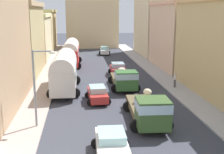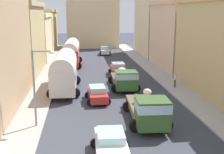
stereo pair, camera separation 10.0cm
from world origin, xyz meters
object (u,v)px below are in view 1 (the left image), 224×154
cargo_truck_0 (149,109)px  car_1 (105,51)px  car_0 (118,69)px  parked_bus_1 (71,52)px  car_2 (111,144)px  cargo_truck_1 (124,79)px  car_3 (97,94)px  pedestrian_1 (175,79)px  streetlamp_near (37,82)px  parked_bus_0 (65,70)px

cargo_truck_0 → car_1: 36.99m
cargo_truck_0 → car_0: 17.91m
parked_bus_1 → car_2: parked_bus_1 is taller
cargo_truck_1 → car_3: (-3.18, -3.93, -0.46)m
cargo_truck_1 → pedestrian_1: bearing=-1.7°
cargo_truck_0 → car_3: cargo_truck_0 is taller
cargo_truck_1 → streetlamp_near: (-7.79, -9.88, 2.25)m
cargo_truck_0 → pedestrian_1: cargo_truck_0 is taller
parked_bus_1 → cargo_truck_1: 16.24m
streetlamp_near → car_0: bearing=65.0°
streetlamp_near → parked_bus_0: bearing=82.0°
car_3 → cargo_truck_1: bearing=51.0°
cargo_truck_1 → car_2: 15.17m
parked_bus_1 → cargo_truck_0: (6.20, -25.42, -0.93)m
car_1 → streetlamp_near: 37.47m
cargo_truck_1 → streetlamp_near: 12.78m
car_0 → streetlamp_near: streetlamp_near is taller
parked_bus_1 → car_0: (6.31, -7.52, -1.40)m
car_2 → pedestrian_1: (8.67, 14.69, 0.25)m
streetlamp_near → car_2: bearing=-46.5°
cargo_truck_1 → pedestrian_1: (5.59, -0.17, -0.16)m
cargo_truck_0 → parked_bus_1: bearing=103.7°
car_1 → car_0: bearing=-89.8°
cargo_truck_1 → car_3: 5.07m
parked_bus_1 → car_3: parked_bus_1 is taller
parked_bus_0 → streetlamp_near: 10.30m
car_0 → car_3: 11.99m
parked_bus_0 → cargo_truck_1: bearing=-2.3°
parked_bus_1 → cargo_truck_0: bearing=-76.3°
cargo_truck_1 → car_0: 7.56m
parked_bus_1 → cargo_truck_1: (5.99, -15.06, -1.01)m
parked_bus_1 → streetlamp_near: 25.03m
car_3 → car_1: bearing=83.6°
car_3 → pedestrian_1: pedestrian_1 is taller
cargo_truck_0 → cargo_truck_1: bearing=91.1°
parked_bus_0 → car_0: parked_bus_0 is taller
parked_bus_0 → car_1: 27.22m
parked_bus_1 → cargo_truck_1: bearing=-68.3°
streetlamp_near → cargo_truck_1: bearing=51.7°
parked_bus_0 → cargo_truck_0: parked_bus_0 is taller
parked_bus_0 → parked_bus_1: size_ratio=0.95×
car_3 → car_0: bearing=73.1°
cargo_truck_0 → car_3: (-3.38, 6.43, -0.54)m
cargo_truck_1 → car_1: 26.63m
cargo_truck_1 → streetlamp_near: size_ratio=1.21×
parked_bus_1 → car_1: bearing=61.7°
car_0 → car_2: car_0 is taller
streetlamp_near → cargo_truck_0: bearing=-3.5°
parked_bus_1 → parked_bus_0: bearing=-91.4°
cargo_truck_0 → streetlamp_near: (-8.00, 0.48, 2.17)m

